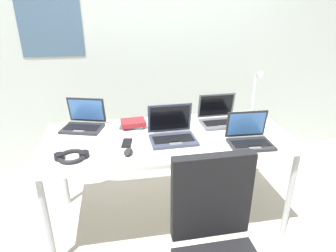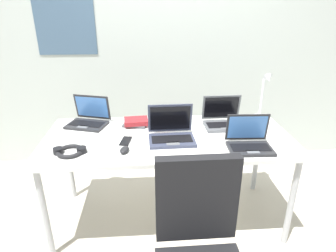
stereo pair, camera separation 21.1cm
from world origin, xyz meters
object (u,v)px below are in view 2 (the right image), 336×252
coffee_mug (167,119)px  computer_mouse (125,150)px  book_stack (136,122)px  laptop_near_lamp (171,133)px  laptop_back_right (89,119)px  headphones (70,151)px  laptop_front_left (249,142)px  cell_phone (126,141)px  laptop_back_left (223,120)px  desk_lamp (264,97)px

coffee_mug → computer_mouse: bearing=-124.4°
coffee_mug → book_stack: bearing=-178.1°
computer_mouse → book_stack: (0.06, 0.44, 0.01)m
laptop_near_lamp → laptop_back_right: (-0.64, 0.32, -0.00)m
book_stack → laptop_back_right: bearing=172.4°
headphones → laptop_back_right: bearing=85.6°
laptop_front_left → coffee_mug: size_ratio=2.64×
laptop_back_right → coffee_mug: bearing=-3.9°
coffee_mug → headphones: bearing=-146.4°
laptop_front_left → laptop_back_right: bearing=156.8°
laptop_back_right → cell_phone: laptop_back_right is taller
computer_mouse → laptop_back_left: bearing=43.0°
laptop_near_lamp → laptop_back_left: bearing=27.7°
laptop_near_lamp → headphones: bearing=-166.7°
laptop_near_lamp → laptop_back_right: size_ratio=0.92×
desk_lamp → computer_mouse: size_ratio=4.17×
laptop_near_lamp → laptop_back_left: 0.49m
laptop_near_lamp → laptop_back_left: size_ratio=1.06×
laptop_near_lamp → cell_phone: size_ratio=2.41×
laptop_front_left → coffee_mug: (-0.52, 0.45, -0.00)m
laptop_front_left → book_stack: laptop_front_left is taller
laptop_near_lamp → computer_mouse: (-0.32, -0.17, -0.03)m
laptop_front_left → cell_phone: (-0.83, 0.16, -0.04)m
laptop_near_lamp → laptop_back_right: laptop_near_lamp is taller
book_stack → laptop_near_lamp: bearing=-46.2°
headphones → computer_mouse: bearing=-1.6°
laptop_near_lamp → coffee_mug: bearing=92.9°
laptop_near_lamp → book_stack: bearing=133.8°
laptop_back_left → laptop_front_left: bearing=-78.7°
desk_lamp → laptop_back_right: size_ratio=1.13×
headphones → coffee_mug: 0.79m
laptop_front_left → cell_phone: bearing=169.4°
laptop_back_left → coffee_mug: bearing=173.1°
book_stack → coffee_mug: 0.25m
laptop_near_lamp → cell_phone: 0.33m
desk_lamp → laptop_back_left: (-0.35, -0.11, -0.15)m
cell_phone → desk_lamp: bearing=27.2°
cell_phone → coffee_mug: bearing=53.3°
desk_lamp → laptop_near_lamp: size_ratio=1.22×
laptop_back_left → headphones: (-1.10, -0.38, -0.03)m
laptop_near_lamp → computer_mouse: size_ratio=3.41×
laptop_back_left → coffee_mug: size_ratio=2.74×
computer_mouse → book_stack: bearing=97.4°
laptop_near_lamp → cell_phone: bearing=-177.6°
cell_phone → computer_mouse: bearing=-79.7°
laptop_back_left → computer_mouse: (-0.75, -0.39, -0.03)m
headphones → book_stack: (0.41, 0.43, 0.01)m
laptop_near_lamp → laptop_front_left: laptop_near_lamp is taller
desk_lamp → laptop_front_left: (-0.27, -0.50, -0.15)m
laptop_back_right → headphones: (-0.04, -0.48, -0.03)m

